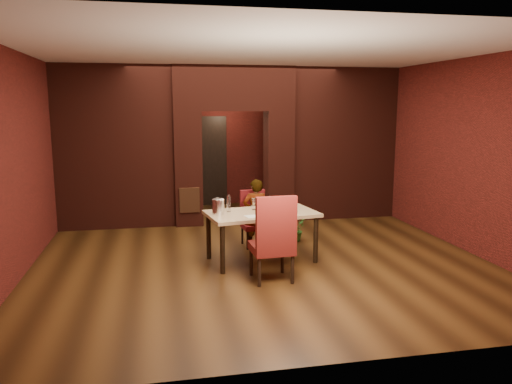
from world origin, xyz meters
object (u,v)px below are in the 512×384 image
potted_plant (296,229)px  chair_near (271,237)px  chair_far (255,219)px  wine_glass_a (254,204)px  water_bottle (229,203)px  person_seated (256,214)px  wine_glass_c (282,204)px  wine_bucket (218,207)px  wine_glass_b (270,203)px  dining_table (262,236)px

potted_plant → chair_near: bearing=-115.1°
chair_far → wine_glass_a: bearing=-107.6°
chair_far → chair_near: size_ratio=0.78×
water_bottle → person_seated: bearing=48.2°
chair_near → potted_plant: bearing=-117.8°
chair_near → potted_plant: size_ratio=2.97×
wine_glass_c → water_bottle: bearing=173.0°
chair_far → wine_bucket: size_ratio=4.15×
chair_far → wine_glass_b: (0.10, -0.70, 0.41)m
wine_glass_b → wine_bucket: (-0.84, -0.15, 0.01)m
dining_table → water_bottle: 0.73m
wine_glass_c → wine_bucket: 1.01m
wine_glass_c → water_bottle: (-0.82, 0.10, 0.02)m
chair_near → water_bottle: size_ratio=4.66×
chair_far → wine_glass_b: bearing=-86.5°
wine_glass_a → chair_near: bearing=-87.8°
person_seated → wine_glass_a: bearing=77.6°
wine_bucket → potted_plant: bearing=34.6°
wine_bucket → wine_glass_c: bearing=2.9°
chair_near → wine_bucket: 1.10m
wine_glass_a → wine_glass_b: wine_glass_b is taller
chair_far → wine_glass_c: (0.26, -0.81, 0.41)m
person_seated → wine_glass_c: bearing=112.8°
chair_near → wine_glass_b: 1.07m
wine_glass_a → water_bottle: size_ratio=0.68×
chair_far → dining_table: bearing=-98.7°
chair_far → wine_bucket: wine_bucket is taller
chair_near → wine_bucket: (-0.63, 0.86, 0.28)m
chair_near → dining_table: bearing=-95.7°
wine_glass_b → wine_glass_c: (0.17, -0.10, 0.00)m
wine_glass_a → wine_glass_b: 0.26m
wine_bucket → water_bottle: 0.24m
chair_near → water_bottle: 1.15m
wine_glass_b → water_bottle: (-0.66, 0.00, 0.02)m
wine_glass_a → wine_bucket: wine_bucket is taller
dining_table → wine_glass_b: wine_glass_b is taller
person_seated → water_bottle: size_ratio=4.51×
dining_table → wine_glass_c: wine_glass_c is taller
wine_glass_c → wine_bucket: bearing=-177.1°
wine_bucket → potted_plant: 1.98m
person_seated → wine_glass_b: (0.11, -0.62, 0.30)m
wine_glass_c → wine_bucket: size_ratio=0.96×
dining_table → wine_glass_c: bearing=-4.0°
chair_far → water_bottle: 1.00m
chair_far → wine_glass_a: size_ratio=5.34×
person_seated → wine_glass_c: (0.27, -0.72, 0.30)m
chair_near → wine_glass_b: (0.21, 1.01, 0.28)m
wine_glass_a → potted_plant: wine_glass_a is taller
dining_table → water_bottle: size_ratio=6.33×
person_seated → wine_glass_a: 0.63m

